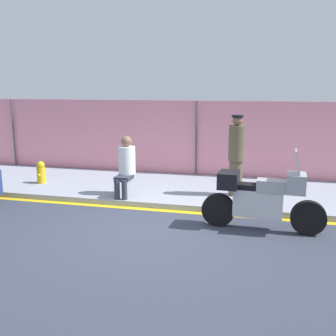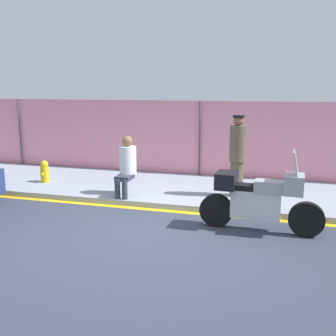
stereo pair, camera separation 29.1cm
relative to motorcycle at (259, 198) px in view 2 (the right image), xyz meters
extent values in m
plane|color=#333847|center=(-1.85, -0.50, -0.62)|extent=(120.00, 120.00, 0.00)
cube|color=#8E93A3|center=(-1.85, 2.27, -0.55)|extent=(43.49, 3.01, 0.12)
cube|color=gold|center=(-1.85, 0.68, -0.61)|extent=(43.49, 0.18, 0.01)
cube|color=pink|center=(-1.85, 3.87, 0.49)|extent=(41.31, 0.08, 2.21)
cylinder|color=#4C4C51|center=(-7.71, 3.77, 0.49)|extent=(0.05, 0.05, 2.21)
cylinder|color=#4C4C51|center=(-1.85, 3.77, 0.49)|extent=(0.05, 0.05, 2.21)
cylinder|color=black|center=(0.83, -0.05, -0.30)|extent=(0.63, 0.17, 0.62)
cylinder|color=black|center=(-0.78, 0.04, -0.30)|extent=(0.63, 0.17, 0.62)
cube|color=silver|center=(-0.06, 0.00, -0.11)|extent=(0.90, 0.33, 0.51)
cube|color=#999EA3|center=(0.17, -0.01, 0.23)|extent=(0.54, 0.34, 0.22)
cube|color=black|center=(-0.15, 0.01, 0.19)|extent=(0.61, 0.31, 0.10)
cube|color=#999EA3|center=(0.59, -0.03, 0.31)|extent=(0.35, 0.49, 0.34)
cube|color=silver|center=(0.59, -0.03, 0.69)|extent=(0.13, 0.43, 0.42)
cube|color=black|center=(-0.60, 0.03, 0.29)|extent=(0.39, 0.52, 0.30)
cylinder|color=brown|center=(-0.60, 1.86, -0.09)|extent=(0.30, 0.30, 0.81)
cylinder|color=brown|center=(-0.60, 1.86, 0.72)|extent=(0.37, 0.37, 0.81)
sphere|color=brown|center=(-0.60, 1.86, 1.23)|extent=(0.23, 0.23, 0.23)
cylinder|color=black|center=(-0.60, 1.86, 1.33)|extent=(0.26, 0.26, 0.05)
cylinder|color=#2D3342|center=(-3.13, 0.88, -0.27)|extent=(0.12, 0.12, 0.45)
cylinder|color=#2D3342|center=(-2.96, 0.88, -0.27)|extent=(0.12, 0.12, 0.45)
cube|color=#2D3342|center=(-3.05, 1.10, -0.05)|extent=(0.33, 0.45, 0.10)
cylinder|color=white|center=(-3.05, 1.32, 0.32)|extent=(0.39, 0.39, 0.63)
sphere|color=brown|center=(-3.05, 1.32, 0.75)|extent=(0.24, 0.24, 0.24)
cylinder|color=gold|center=(-5.60, 1.83, -0.29)|extent=(0.22, 0.22, 0.41)
sphere|color=gold|center=(-5.60, 1.83, -0.02)|extent=(0.20, 0.20, 0.20)
cylinder|color=gold|center=(-5.60, 1.70, -0.27)|extent=(0.08, 0.09, 0.08)
camera|label=1|loc=(-0.01, -7.08, 1.98)|focal=42.00mm
camera|label=2|loc=(0.27, -7.00, 1.98)|focal=42.00mm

